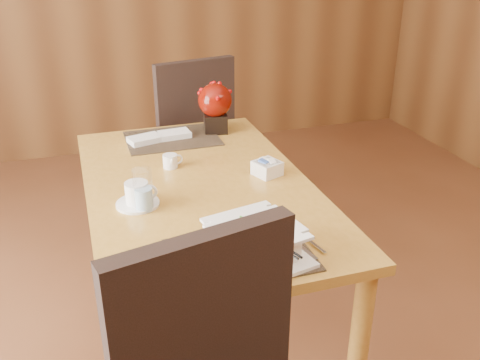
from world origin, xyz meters
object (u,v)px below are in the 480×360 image
object	(u,v)px
water_glass	(143,190)
sugar_caddy	(267,168)
berry_decor	(215,105)
bread_plate	(160,275)
dining_table	(200,206)
creamer_jug	(170,161)
soup_setting	(255,243)
far_chair	(188,133)
coffee_cup	(137,195)

from	to	relation	value
water_glass	sugar_caddy	world-z (taller)	water_glass
berry_decor	bread_plate	size ratio (longest dim) A/B	1.61
dining_table	berry_decor	world-z (taller)	berry_decor
creamer_jug	sugar_caddy	bearing A→B (deg)	-33.13
water_glass	creamer_jug	size ratio (longest dim) A/B	2.00
water_glass	dining_table	bearing A→B (deg)	31.19
sugar_caddy	berry_decor	bearing A→B (deg)	96.41
water_glass	sugar_caddy	distance (m)	0.57
creamer_jug	berry_decor	bearing A→B (deg)	45.77
water_glass	soup_setting	bearing A→B (deg)	-57.07
dining_table	far_chair	world-z (taller)	far_chair
dining_table	soup_setting	world-z (taller)	soup_setting
dining_table	far_chair	size ratio (longest dim) A/B	1.42
dining_table	bread_plate	bearing A→B (deg)	-114.43
coffee_cup	bread_plate	bearing A→B (deg)	-90.10
creamer_jug	dining_table	bearing A→B (deg)	-74.65
dining_table	berry_decor	distance (m)	0.68
dining_table	water_glass	distance (m)	0.34
creamer_jug	berry_decor	xyz separation A→B (m)	(0.31, 0.38, 0.11)
coffee_cup	bread_plate	size ratio (longest dim) A/B	1.05
coffee_cup	water_glass	xyz separation A→B (m)	(0.02, -0.05, 0.04)
bread_plate	soup_setting	bearing A→B (deg)	-0.26
bread_plate	far_chair	distance (m)	1.68
creamer_jug	far_chair	world-z (taller)	far_chair
far_chair	soup_setting	bearing A→B (deg)	73.28
soup_setting	coffee_cup	size ratio (longest dim) A/B	2.10
water_glass	berry_decor	world-z (taller)	berry_decor
water_glass	bread_plate	distance (m)	0.44
creamer_jug	sugar_caddy	world-z (taller)	sugar_caddy
creamer_jug	berry_decor	distance (m)	0.50
dining_table	berry_decor	bearing A→B (deg)	68.24
dining_table	soup_setting	size ratio (longest dim) A/B	4.33
soup_setting	water_glass	world-z (taller)	water_glass
coffee_cup	bread_plate	distance (m)	0.48
coffee_cup	berry_decor	bearing A→B (deg)	54.07
coffee_cup	far_chair	xyz separation A→B (m)	(0.45, 1.13, -0.20)
berry_decor	far_chair	bearing A→B (deg)	96.77
dining_table	bread_plate	distance (m)	0.65
soup_setting	berry_decor	size ratio (longest dim) A/B	1.37
dining_table	creamer_jug	world-z (taller)	creamer_jug
bread_plate	dining_table	bearing A→B (deg)	65.57
creamer_jug	berry_decor	world-z (taller)	berry_decor
coffee_cup	far_chair	bearing A→B (deg)	68.44
far_chair	berry_decor	bearing A→B (deg)	85.15
sugar_caddy	bread_plate	xyz separation A→B (m)	(-0.56, -0.59, -0.03)
soup_setting	far_chair	size ratio (longest dim) A/B	0.33
water_glass	bread_plate	xyz separation A→B (m)	(-0.02, -0.43, -0.08)
soup_setting	berry_decor	xyz separation A→B (m)	(0.20, 1.17, 0.09)
bread_plate	coffee_cup	bearing A→B (deg)	89.90
dining_table	sugar_caddy	xyz separation A→B (m)	(0.30, 0.01, 0.13)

